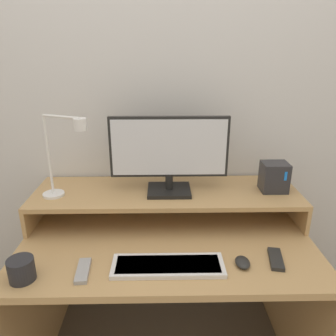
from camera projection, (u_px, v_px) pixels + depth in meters
name	position (u px, v px, depth m)	size (l,w,h in m)	color
wall_back	(166.00, 101.00, 1.66)	(6.00, 0.05, 2.50)	silver
desk	(167.00, 273.00, 1.54)	(1.28, 0.75, 0.71)	tan
monitor_shelf	(166.00, 194.00, 1.60)	(1.28, 0.38, 0.15)	tan
monitor	(169.00, 153.00, 1.51)	(0.55, 0.17, 0.37)	black
desk_lamp	(64.00, 154.00, 1.43)	(0.25, 0.15, 0.39)	silver
router_dock	(274.00, 177.00, 1.57)	(0.12, 0.11, 0.14)	#28282D
keyboard	(167.00, 266.00, 1.26)	(0.43, 0.14, 0.02)	silver
mouse	(243.00, 262.00, 1.27)	(0.06, 0.08, 0.03)	black
remote_control	(83.00, 271.00, 1.23)	(0.06, 0.14, 0.02)	#99999E
remote_secondary	(276.00, 259.00, 1.30)	(0.07, 0.15, 0.02)	black
mug	(21.00, 270.00, 1.18)	(0.10, 0.10, 0.09)	#232328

